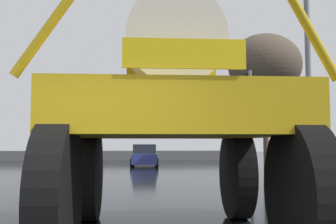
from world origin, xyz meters
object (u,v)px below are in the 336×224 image
streetlight_near_right (311,53)px  bare_tree_right (265,65)px  oversize_sprayer (171,119)px  traffic_signal_near_right (249,104)px  sedan_ahead (145,156)px

streetlight_near_right → bare_tree_right: size_ratio=1.04×
oversize_sprayer → traffic_signal_near_right: oversize_sprayer is taller
traffic_signal_near_right → streetlight_near_right: 3.11m
oversize_sprayer → sedan_ahead: (0.18, 22.09, -1.25)m
sedan_ahead → traffic_signal_near_right: 16.98m
streetlight_near_right → bare_tree_right: 10.49m
sedan_ahead → bare_tree_right: size_ratio=0.52×
sedan_ahead → oversize_sprayer: bearing=-178.3°
traffic_signal_near_right → streetlight_near_right: streetlight_near_right is taller
traffic_signal_near_right → sedan_ahead: bearing=99.3°
sedan_ahead → streetlight_near_right: 17.07m
sedan_ahead → bare_tree_right: bare_tree_right is taller
oversize_sprayer → bare_tree_right: bearing=-22.6°
oversize_sprayer → traffic_signal_near_right: (2.91, 5.46, 0.80)m
bare_tree_right → streetlight_near_right: bearing=-100.0°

